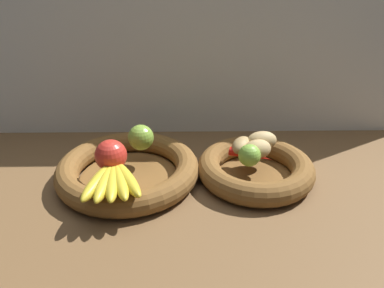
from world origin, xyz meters
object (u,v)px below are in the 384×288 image
object	(u,v)px
lime_near	(249,155)
fruit_bowl_left	(128,169)
banana_bunch_front	(113,179)
potato_back	(262,141)
apple_green_back	(141,137)
potato_oblong	(242,145)
chili_pepper	(250,155)
fruit_bowl_right	(255,168)
potato_large	(257,149)
apple_red_front	(111,155)

from	to	relation	value
lime_near	fruit_bowl_left	bearing A→B (deg)	172.88
banana_bunch_front	potato_back	xyz separation A→B (cm)	(36.26, 16.53, 0.96)
apple_green_back	potato_back	bearing A→B (deg)	-1.44
lime_near	apple_green_back	bearing A→B (deg)	161.94
potato_oblong	fruit_bowl_left	bearing A→B (deg)	-174.67
apple_green_back	chili_pepper	size ratio (longest dim) A/B	0.63
fruit_bowl_right	potato_back	size ratio (longest dim) A/B	3.70
potato_back	chili_pepper	size ratio (longest dim) A/B	0.75
banana_bunch_front	fruit_bowl_right	bearing A→B (deg)	19.61
potato_oblong	lime_near	distance (cm)	6.65
fruit_bowl_right	potato_back	distance (cm)	7.43
lime_near	chili_pepper	size ratio (longest dim) A/B	0.51
chili_pepper	banana_bunch_front	bearing A→B (deg)	-135.76
potato_large	chili_pepper	size ratio (longest dim) A/B	0.68
apple_green_back	lime_near	world-z (taller)	apple_green_back
apple_green_back	potato_large	xyz separation A→B (cm)	(29.81, -5.10, -0.90)
fruit_bowl_right	potato_large	xyz separation A→B (cm)	(0.00, 0.00, 5.66)
potato_back	potato_large	xyz separation A→B (cm)	(-1.96, -4.31, -0.07)
fruit_bowl_left	chili_pepper	distance (cm)	31.50
fruit_bowl_right	apple_red_front	distance (cm)	36.82
potato_back	potato_oblong	size ratio (longest dim) A/B	1.05
apple_red_front	apple_green_back	xyz separation A→B (cm)	(5.96, 10.33, -0.43)
fruit_bowl_left	lime_near	world-z (taller)	lime_near
apple_green_back	potato_back	size ratio (longest dim) A/B	0.84
lime_near	banana_bunch_front	bearing A→B (deg)	-165.14
apple_red_front	banana_bunch_front	distance (cm)	7.49
apple_red_front	chili_pepper	size ratio (longest dim) A/B	0.71
chili_pepper	apple_red_front	bearing A→B (deg)	-147.69
fruit_bowl_left	potato_oblong	distance (cm)	29.98
fruit_bowl_right	apple_green_back	world-z (taller)	apple_green_back
fruit_bowl_left	apple_red_front	distance (cm)	9.20
fruit_bowl_left	apple_red_front	size ratio (longest dim) A/B	4.78
banana_bunch_front	potato_back	world-z (taller)	potato_back
potato_back	banana_bunch_front	bearing A→B (deg)	-155.49
apple_red_front	chili_pepper	world-z (taller)	apple_red_front
banana_bunch_front	chili_pepper	distance (cm)	34.45
apple_green_back	potato_large	size ratio (longest dim) A/B	0.93
potato_oblong	banana_bunch_front	bearing A→B (deg)	-154.07
apple_green_back	banana_bunch_front	size ratio (longest dim) A/B	0.38
fruit_bowl_right	lime_near	xyz separation A→B (cm)	(-2.53, -3.79, 5.91)
fruit_bowl_left	potato_back	size ratio (longest dim) A/B	4.51
banana_bunch_front	potato_large	xyz separation A→B (cm)	(34.31, 12.23, 0.90)
fruit_bowl_left	banana_bunch_front	bearing A→B (deg)	-96.50
apple_red_front	chili_pepper	xyz separation A→B (cm)	(34.03, 4.22, -2.64)
potato_large	chili_pepper	world-z (taller)	potato_large
fruit_bowl_right	potato_oblong	world-z (taller)	potato_oblong
apple_green_back	chili_pepper	distance (cm)	28.82
banana_bunch_front	potato_oblong	bearing A→B (deg)	25.93
fruit_bowl_left	potato_oblong	size ratio (longest dim) A/B	4.74
apple_red_front	fruit_bowl_left	bearing A→B (deg)	61.35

